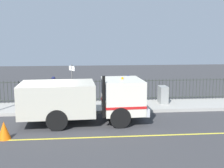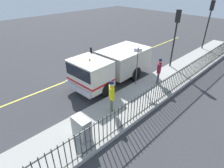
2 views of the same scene
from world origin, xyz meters
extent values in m
plane|color=#38383A|center=(0.00, 0.00, 0.00)|extent=(57.16, 57.16, 0.00)
cube|color=#A3A099|center=(2.73, 0.00, 0.09)|extent=(2.53, 25.98, 0.18)
cube|color=yellow|center=(-2.16, 0.00, 0.00)|extent=(0.12, 23.38, 0.01)
cube|color=silver|center=(0.10, -3.79, 1.28)|extent=(2.44, 1.95, 1.61)
cube|color=black|center=(0.10, -3.79, 1.64)|extent=(2.25, 1.98, 0.71)
cube|color=beige|center=(-0.03, -0.67, 1.23)|extent=(2.51, 3.56, 1.49)
cube|color=silver|center=(0.15, -4.79, 0.63)|extent=(2.25, 0.29, 0.36)
cube|color=red|center=(0.10, -3.79, 0.93)|extent=(2.47, 1.97, 0.12)
cylinder|color=black|center=(1.15, -3.46, 0.48)|extent=(0.34, 0.97, 0.96)
cylinder|color=black|center=(-0.97, -3.55, 0.48)|extent=(0.34, 0.97, 0.96)
cylinder|color=black|center=(1.03, -0.63, 0.48)|extent=(0.34, 0.97, 0.96)
cylinder|color=black|center=(-1.09, -0.72, 0.48)|extent=(0.34, 0.97, 0.96)
sphere|color=orange|center=(0.10, -3.79, 2.14)|extent=(0.12, 0.12, 0.12)
cylinder|color=black|center=(-0.97, -2.81, 1.44)|extent=(0.14, 0.14, 1.93)
cube|color=yellow|center=(2.58, -4.44, 1.34)|extent=(0.54, 0.48, 0.63)
sphere|color=beige|center=(2.58, -4.44, 1.77)|extent=(0.23, 0.23, 0.23)
sphere|color=#14193F|center=(2.58, -4.44, 1.85)|extent=(0.22, 0.22, 0.22)
cylinder|color=#4C6047|center=(2.65, -4.49, 0.60)|extent=(0.13, 0.13, 0.84)
cylinder|color=#4C6047|center=(2.51, -4.38, 0.60)|extent=(0.13, 0.13, 0.84)
cylinder|color=yellow|center=(2.80, -4.61, 1.30)|extent=(0.09, 0.09, 0.60)
cylinder|color=yellow|center=(2.36, -4.27, 1.30)|extent=(0.09, 0.09, 0.60)
cube|color=maroon|center=(2.61, -0.22, 1.31)|extent=(0.41, 0.54, 0.62)
sphere|color=tan|center=(2.61, -0.22, 1.74)|extent=(0.23, 0.23, 0.23)
sphere|color=#14193F|center=(2.61, -0.22, 1.82)|extent=(0.22, 0.22, 0.22)
cylinder|color=#3F3F47|center=(2.65, -0.30, 0.59)|extent=(0.12, 0.12, 0.83)
cylinder|color=#3F3F47|center=(2.57, -0.14, 0.59)|extent=(0.12, 0.12, 0.83)
cylinder|color=maroon|center=(2.73, -0.47, 1.28)|extent=(0.09, 0.09, 0.59)
cylinder|color=maroon|center=(2.49, 0.03, 1.28)|extent=(0.09, 0.09, 0.59)
cylinder|color=#2D332D|center=(3.86, -8.61, 0.85)|extent=(0.04, 0.04, 1.35)
cylinder|color=#2D332D|center=(3.86, -8.39, 0.85)|extent=(0.04, 0.04, 1.35)
cylinder|color=#2D332D|center=(3.86, -8.17, 0.85)|extent=(0.04, 0.04, 1.35)
cylinder|color=#2D332D|center=(3.86, -7.95, 0.85)|extent=(0.04, 0.04, 1.35)
cylinder|color=#2D332D|center=(3.86, -7.73, 0.85)|extent=(0.04, 0.04, 1.35)
cylinder|color=#2D332D|center=(3.86, -7.51, 0.85)|extent=(0.04, 0.04, 1.35)
cylinder|color=#2D332D|center=(3.86, -7.29, 0.85)|extent=(0.04, 0.04, 1.35)
cylinder|color=#2D332D|center=(3.86, -7.07, 0.85)|extent=(0.04, 0.04, 1.35)
cylinder|color=#2D332D|center=(3.86, -6.85, 0.85)|extent=(0.04, 0.04, 1.35)
cylinder|color=#2D332D|center=(3.86, -6.63, 0.85)|extent=(0.04, 0.04, 1.35)
cylinder|color=#2D332D|center=(3.86, -6.40, 0.85)|extent=(0.04, 0.04, 1.35)
cylinder|color=#2D332D|center=(3.86, -6.18, 0.85)|extent=(0.04, 0.04, 1.35)
cylinder|color=#2D332D|center=(3.86, -5.96, 0.85)|extent=(0.04, 0.04, 1.35)
cylinder|color=#2D332D|center=(3.86, -5.74, 0.85)|extent=(0.04, 0.04, 1.35)
cylinder|color=#2D332D|center=(3.86, -5.52, 0.85)|extent=(0.04, 0.04, 1.35)
cylinder|color=#2D332D|center=(3.86, -5.30, 0.85)|extent=(0.04, 0.04, 1.35)
cylinder|color=#2D332D|center=(3.86, -5.08, 0.85)|extent=(0.04, 0.04, 1.35)
cylinder|color=#2D332D|center=(3.86, -4.86, 0.85)|extent=(0.04, 0.04, 1.35)
cylinder|color=#2D332D|center=(3.86, -4.64, 0.85)|extent=(0.04, 0.04, 1.35)
cylinder|color=#2D332D|center=(3.86, -4.42, 0.85)|extent=(0.04, 0.04, 1.35)
cylinder|color=#2D332D|center=(3.86, -4.20, 0.85)|extent=(0.04, 0.04, 1.35)
cylinder|color=#2D332D|center=(3.86, -3.98, 0.85)|extent=(0.04, 0.04, 1.35)
cylinder|color=#2D332D|center=(3.86, -3.75, 0.85)|extent=(0.04, 0.04, 1.35)
cylinder|color=#2D332D|center=(3.86, -3.53, 0.85)|extent=(0.04, 0.04, 1.35)
cylinder|color=#2D332D|center=(3.86, -3.31, 0.85)|extent=(0.04, 0.04, 1.35)
cylinder|color=#2D332D|center=(3.86, -3.09, 0.85)|extent=(0.04, 0.04, 1.35)
cylinder|color=#2D332D|center=(3.86, -2.87, 0.85)|extent=(0.04, 0.04, 1.35)
cylinder|color=#2D332D|center=(3.86, -2.65, 0.85)|extent=(0.04, 0.04, 1.35)
cylinder|color=#2D332D|center=(3.86, -2.43, 0.85)|extent=(0.04, 0.04, 1.35)
cylinder|color=#2D332D|center=(3.86, -2.21, 0.85)|extent=(0.04, 0.04, 1.35)
cylinder|color=#2D332D|center=(3.86, -1.99, 0.85)|extent=(0.04, 0.04, 1.35)
cylinder|color=#2D332D|center=(3.86, -1.77, 0.85)|extent=(0.04, 0.04, 1.35)
cylinder|color=#2D332D|center=(3.86, -1.55, 0.85)|extent=(0.04, 0.04, 1.35)
cylinder|color=#2D332D|center=(3.86, -1.33, 0.85)|extent=(0.04, 0.04, 1.35)
cylinder|color=#2D332D|center=(3.86, -1.10, 0.85)|extent=(0.04, 0.04, 1.35)
cylinder|color=#2D332D|center=(3.86, -0.88, 0.85)|extent=(0.04, 0.04, 1.35)
cylinder|color=#2D332D|center=(3.86, -0.66, 0.85)|extent=(0.04, 0.04, 1.35)
cylinder|color=#2D332D|center=(3.86, -0.44, 0.85)|extent=(0.04, 0.04, 1.35)
cylinder|color=#2D332D|center=(3.86, -0.22, 0.85)|extent=(0.04, 0.04, 1.35)
cylinder|color=#2D332D|center=(3.86, 0.00, 0.85)|extent=(0.04, 0.04, 1.35)
cylinder|color=#2D332D|center=(3.86, 0.22, 0.85)|extent=(0.04, 0.04, 1.35)
cylinder|color=#2D332D|center=(3.86, 0.44, 0.85)|extent=(0.04, 0.04, 1.35)
cylinder|color=#2D332D|center=(3.86, 0.66, 0.85)|extent=(0.04, 0.04, 1.35)
cylinder|color=#2D332D|center=(3.86, 0.88, 0.85)|extent=(0.04, 0.04, 1.35)
cylinder|color=#2D332D|center=(3.86, 1.10, 0.85)|extent=(0.04, 0.04, 1.35)
cylinder|color=#2D332D|center=(3.86, 1.33, 0.85)|extent=(0.04, 0.04, 1.35)
cylinder|color=#2D332D|center=(3.86, 1.55, 0.85)|extent=(0.04, 0.04, 1.35)
cylinder|color=#2D332D|center=(3.86, 1.77, 0.85)|extent=(0.04, 0.04, 1.35)
cylinder|color=#2D332D|center=(3.86, 1.99, 0.85)|extent=(0.04, 0.04, 1.35)
cylinder|color=#2D332D|center=(3.86, 2.21, 0.85)|extent=(0.04, 0.04, 1.35)
cylinder|color=#2D332D|center=(3.86, 2.43, 0.85)|extent=(0.04, 0.04, 1.35)
cylinder|color=#2D332D|center=(3.86, 2.65, 0.85)|extent=(0.04, 0.04, 1.35)
cylinder|color=#2D332D|center=(3.86, 2.87, 0.85)|extent=(0.04, 0.04, 1.35)
cylinder|color=#2D332D|center=(3.86, 3.09, 0.85)|extent=(0.04, 0.04, 1.35)
cylinder|color=#2D332D|center=(3.86, 3.31, 0.85)|extent=(0.04, 0.04, 1.35)
cylinder|color=#2D332D|center=(3.86, 3.53, 0.85)|extent=(0.04, 0.04, 1.35)
cylinder|color=#2D332D|center=(3.86, 3.75, 0.85)|extent=(0.04, 0.04, 1.35)
cylinder|color=#2D332D|center=(3.86, 3.98, 0.85)|extent=(0.04, 0.04, 1.35)
cylinder|color=#2D332D|center=(3.86, 4.20, 0.85)|extent=(0.04, 0.04, 1.35)
cylinder|color=#2D332D|center=(3.86, 4.42, 0.85)|extent=(0.04, 0.04, 1.35)
cylinder|color=#2D332D|center=(3.86, 4.64, 0.85)|extent=(0.04, 0.04, 1.35)
cylinder|color=#2D332D|center=(3.86, 4.86, 0.85)|extent=(0.04, 0.04, 1.35)
cylinder|color=#2D332D|center=(3.86, 5.08, 0.85)|extent=(0.04, 0.04, 1.35)
cylinder|color=#2D332D|center=(3.86, 5.30, 0.85)|extent=(0.04, 0.04, 1.35)
cylinder|color=#2D332D|center=(3.86, 5.52, 0.85)|extent=(0.04, 0.04, 1.35)
cylinder|color=#2D332D|center=(3.86, 5.74, 0.85)|extent=(0.04, 0.04, 1.35)
cylinder|color=#2D332D|center=(3.86, 5.96, 0.85)|extent=(0.04, 0.04, 1.35)
cylinder|color=#2D332D|center=(3.86, 6.18, 0.85)|extent=(0.04, 0.04, 1.35)
cylinder|color=#2D332D|center=(3.86, 6.40, 0.85)|extent=(0.04, 0.04, 1.35)
cylinder|color=#2D332D|center=(3.86, 6.63, 0.85)|extent=(0.04, 0.04, 1.35)
cylinder|color=#2D332D|center=(3.86, 6.85, 0.85)|extent=(0.04, 0.04, 1.35)
cylinder|color=#2D332D|center=(3.86, 7.07, 0.85)|extent=(0.04, 0.04, 1.35)
cylinder|color=#2D332D|center=(3.86, 7.29, 0.85)|extent=(0.04, 0.04, 1.35)
cylinder|color=#2D332D|center=(3.86, 7.51, 0.85)|extent=(0.04, 0.04, 1.35)
cylinder|color=#2D332D|center=(3.86, 7.73, 0.85)|extent=(0.04, 0.04, 1.35)
cylinder|color=#2D332D|center=(3.86, 7.95, 0.85)|extent=(0.04, 0.04, 1.35)
cylinder|color=#2D332D|center=(3.86, 8.17, 0.85)|extent=(0.04, 0.04, 1.35)
cylinder|color=#2D332D|center=(3.86, 8.39, 0.85)|extent=(0.04, 0.04, 1.35)
cube|color=#2D332D|center=(3.86, 0.00, 1.42)|extent=(0.04, 22.08, 0.04)
cube|color=#2D332D|center=(3.86, 0.00, 0.34)|extent=(0.04, 22.08, 0.04)
cylinder|color=black|center=(1.74, 2.90, 2.28)|extent=(0.12, 0.12, 4.20)
cube|color=black|center=(1.74, 2.90, 3.95)|extent=(0.33, 0.26, 0.85)
sphere|color=red|center=(1.74, 2.90, 4.21)|extent=(0.16, 0.16, 0.16)
sphere|color=yellow|center=(1.74, 2.90, 3.95)|extent=(0.16, 0.16, 0.16)
sphere|color=green|center=(1.74, 2.90, 3.70)|extent=(0.16, 0.16, 0.16)
cylinder|color=black|center=(1.74, 9.06, 2.38)|extent=(0.12, 0.12, 4.40)
cube|color=black|center=(1.74, 9.06, 4.15)|extent=(0.31, 0.22, 0.85)
sphere|color=red|center=(1.74, 9.06, 4.41)|extent=(0.16, 0.16, 0.16)
sphere|color=yellow|center=(1.74, 9.06, 4.15)|extent=(0.16, 0.16, 0.16)
sphere|color=green|center=(1.74, 9.06, 3.90)|extent=(0.16, 0.16, 0.16)
cube|color=gray|center=(3.00, -6.64, 0.69)|extent=(0.85, 0.47, 1.02)
cone|color=orange|center=(-2.00, 1.32, 0.37)|extent=(0.52, 0.52, 0.74)
cylinder|color=#4C4C4C|center=(1.66, -1.30, 1.43)|extent=(0.06, 0.06, 2.50)
cube|color=white|center=(1.66, -1.30, 2.48)|extent=(0.43, 0.31, 0.24)
camera|label=1|loc=(-13.47, -1.98, 4.09)|focal=45.81mm
camera|label=2|loc=(8.09, -9.85, 6.19)|focal=29.61mm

